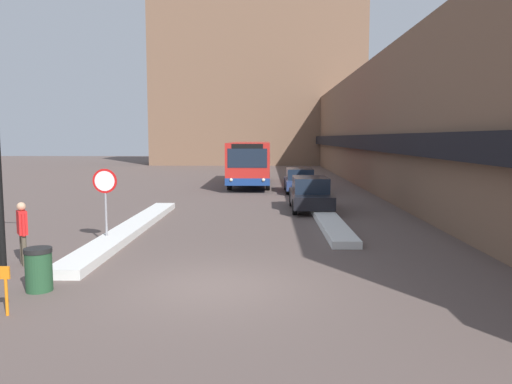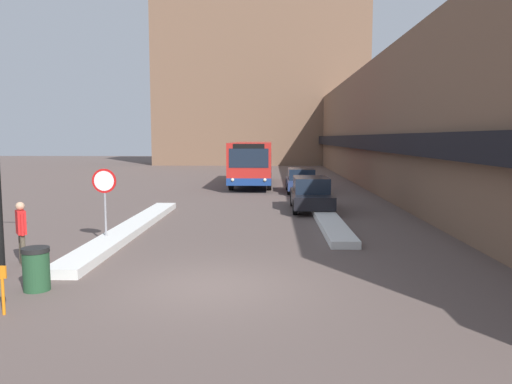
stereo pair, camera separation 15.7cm
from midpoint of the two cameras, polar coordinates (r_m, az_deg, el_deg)
The scene contains 12 objects.
ground_plane at distance 11.41m, azimuth -5.32°, elevation -10.70°, with size 160.00×160.00×0.00m, color brown.
building_row_right at distance 35.92m, azimuth 15.39°, elevation 7.14°, with size 5.50×60.00×8.10m.
building_backdrop_far at distance 63.92m, azimuth 0.12°, elevation 12.05°, with size 26.00×8.00×19.65m.
snow_bank_left at distance 18.21m, azimuth -14.33°, elevation -4.07°, with size 0.90×12.06×0.25m.
snow_bank_right at distance 19.40m, azimuth 8.13°, elevation -3.33°, with size 0.90×8.74×0.24m.
city_bus at distance 34.96m, azimuth -0.78°, elevation 3.50°, with size 2.71×10.95×3.00m.
parked_car_front at distance 23.04m, azimuth 6.04°, elevation -0.18°, with size 1.80×4.44×1.52m.
parked_car_back at distance 30.64m, azimuth 4.86°, elevation 1.35°, with size 1.80×4.31×1.45m.
stop_sign at distance 16.21m, azimuth -17.13°, elevation 0.28°, with size 0.76×0.08×2.36m.
street_lamp at distance 13.15m, azimuth -27.07°, elevation 9.94°, with size 1.46×0.36×7.07m.
pedestrian at distance 14.36m, azimuth -25.44°, elevation -3.68°, with size 0.42×0.48×1.66m.
trash_bin at distance 11.92m, azimuth -23.93°, elevation -8.08°, with size 0.59×0.59×0.95m.
Camera 1 is at (1.20, -10.84, 3.31)m, focal length 35.00 mm.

